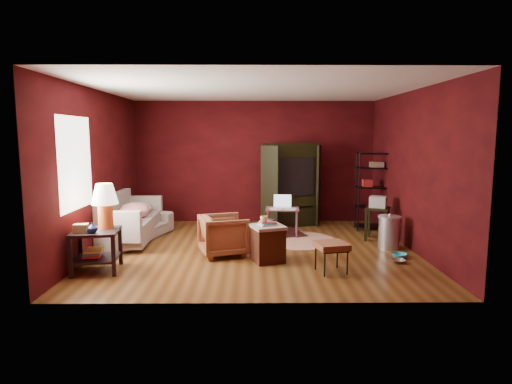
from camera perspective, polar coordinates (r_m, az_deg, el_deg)
room at (r=7.46m, az=-0.29°, el=2.85°), size 5.54×5.04×2.84m
sofa at (r=8.51m, az=-16.59°, el=-3.64°), size 1.19×2.17×0.82m
armchair at (r=7.27m, az=-4.37°, el=-5.51°), size 0.87×0.90×0.75m
pet_bowl_steel at (r=7.23m, az=18.44°, el=-8.09°), size 0.23×0.06×0.22m
pet_bowl_turquoise at (r=7.51m, az=18.63°, el=-7.44°), size 0.25×0.08×0.25m
vase at (r=6.57m, az=-21.00°, el=-4.50°), size 0.18×0.18×0.15m
mug at (r=6.76m, az=1.05°, el=-3.50°), size 0.13×0.11×0.12m
side_table at (r=6.79m, az=-20.01°, el=-3.38°), size 0.74×0.74×1.30m
sofa_cushions at (r=8.49m, az=-16.58°, el=-3.65°), size 0.84×2.02×0.84m
hamper at (r=6.90m, az=1.57°, el=-6.76°), size 0.61×0.61×0.68m
footstool at (r=6.44m, az=10.04°, el=-7.17°), size 0.53×0.53×0.45m
rug_round at (r=8.35m, az=5.49°, el=-6.40°), size 1.94×1.94×0.01m
rug_oriental at (r=8.82m, az=1.77°, el=-5.53°), size 1.54×1.24×0.01m
laptop_desk at (r=8.61m, az=3.54°, el=-2.55°), size 0.69×0.55×0.82m
tv_armoire at (r=9.57m, az=4.60°, el=1.22°), size 1.38×1.04×1.85m
wire_shelving at (r=9.44m, az=15.74°, el=0.53°), size 0.82×0.39×1.65m
small_stand at (r=8.53m, az=15.92°, el=-2.00°), size 0.57×0.57×0.86m
trash_can at (r=8.01m, az=17.32°, el=-5.14°), size 0.51×0.51×0.64m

